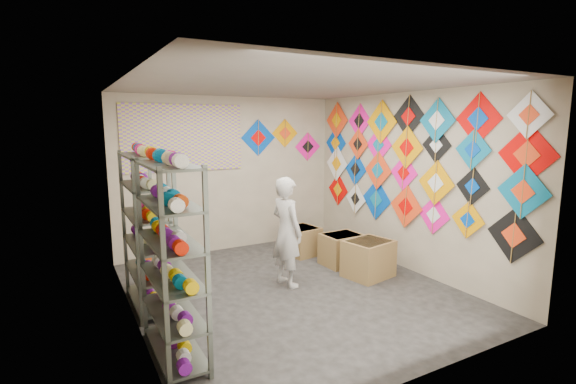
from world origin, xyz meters
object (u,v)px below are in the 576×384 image
carton_c (302,241)px  shelf_rack_back (146,231)px  shelf_rack_front (172,262)px  shopkeeper (287,232)px  carton_a (368,259)px  carton_b (342,249)px

carton_c → shelf_rack_back: bearing=-170.3°
carton_c → shelf_rack_front: bearing=-149.4°
shelf_rack_front → carton_c: bearing=38.6°
shelf_rack_front → carton_c: (2.71, 2.16, -0.71)m
shelf_rack_front → shelf_rack_back: same height
shopkeeper → shelf_rack_front: bearing=111.1°
carton_a → carton_c: bearing=91.7°
shopkeeper → carton_b: size_ratio=2.53×
shelf_rack_back → shelf_rack_front: bearing=-90.0°
shelf_rack_front → carton_c: 3.54m
shelf_rack_front → shopkeeper: (1.82, 1.08, -0.19)m
shelf_rack_front → carton_b: bearing=25.0°
carton_a → carton_b: bearing=81.0°
carton_b → shopkeeper: bearing=-166.6°
carton_b → carton_c: bearing=109.1°
shelf_rack_back → shopkeeper: size_ratio=1.25×
shelf_rack_back → carton_c: size_ratio=3.47×
shelf_rack_front → shelf_rack_back: 1.30m
shelf_rack_front → carton_a: size_ratio=2.93×
shelf_rack_front → shelf_rack_back: size_ratio=1.00×
shelf_rack_back → carton_c: 2.93m
shelf_rack_front → carton_a: bearing=14.4°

